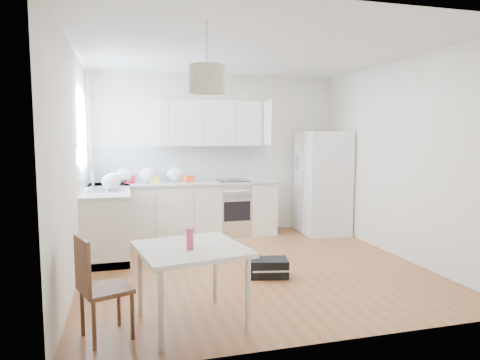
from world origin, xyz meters
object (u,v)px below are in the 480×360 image
Objects in this scene: dining_chair at (106,287)px; refrigerator at (323,182)px; gym_bag at (268,268)px; dining_table at (191,255)px.

refrigerator is at bearing 20.87° from dining_chair.
gym_bag is at bearing -127.77° from refrigerator.
refrigerator is 4.65m from dining_chair.
refrigerator is at bearing 61.79° from gym_bag.
dining_table is 1.59m from gym_bag.
dining_table is at bearing -129.83° from refrigerator.
dining_chair reaches higher than dining_table.
dining_table is 1.18× the size of dining_chair.
dining_chair reaches higher than gym_bag.
refrigerator is 3.80× the size of gym_bag.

